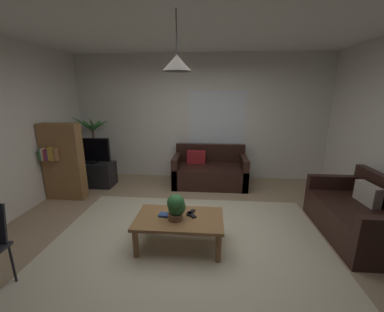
{
  "coord_description": "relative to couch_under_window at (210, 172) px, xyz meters",
  "views": [
    {
      "loc": [
        0.26,
        -2.89,
        1.9
      ],
      "look_at": [
        0.0,
        0.3,
        1.05
      ],
      "focal_mm": 22.13,
      "sensor_mm": 36.0,
      "label": 1
    }
  ],
  "objects": [
    {
      "name": "floor",
      "position": [
        -0.24,
        -1.92,
        -0.29
      ],
      "size": [
        5.54,
        4.8,
        0.02
      ],
      "primitive_type": "cube",
      "color": "#9E8466",
      "rests_on": "ground"
    },
    {
      "name": "rug",
      "position": [
        -0.24,
        -2.12,
        -0.27
      ],
      "size": [
        3.6,
        2.64,
        0.01
      ],
      "primitive_type": "cube",
      "color": "beige",
      "rests_on": "ground"
    },
    {
      "name": "wall_back",
      "position": [
        -0.24,
        0.51,
        1.09
      ],
      "size": [
        5.66,
        0.06,
        2.72
      ],
      "primitive_type": "cube",
      "color": "silver",
      "rests_on": "ground"
    },
    {
      "name": "ceiling",
      "position": [
        -0.24,
        -1.92,
        2.46
      ],
      "size": [
        5.54,
        4.8,
        0.02
      ],
      "primitive_type": "cube",
      "color": "white"
    },
    {
      "name": "window_pane",
      "position": [
        0.15,
        0.48,
        1.1
      ],
      "size": [
        1.23,
        0.01,
        1.2
      ],
      "primitive_type": "cube",
      "color": "white"
    },
    {
      "name": "couch_under_window",
      "position": [
        0.0,
        0.0,
        0.0
      ],
      "size": [
        1.52,
        0.84,
        0.82
      ],
      "color": "black",
      "rests_on": "ground"
    },
    {
      "name": "couch_right_side",
      "position": [
        2.05,
        -1.76,
        0.0
      ],
      "size": [
        0.84,
        1.45,
        0.82
      ],
      "rotation": [
        0.0,
        0.0,
        -1.57
      ],
      "color": "black",
      "rests_on": "ground"
    },
    {
      "name": "coffee_table",
      "position": [
        -0.36,
        -2.18,
        0.07
      ],
      "size": [
        1.09,
        0.64,
        0.4
      ],
      "color": "olive",
      "rests_on": "ground"
    },
    {
      "name": "book_on_table_0",
      "position": [
        -0.55,
        -2.16,
        0.14
      ],
      "size": [
        0.13,
        0.12,
        0.03
      ],
      "primitive_type": "cube",
      "rotation": [
        0.0,
        0.0,
        -0.13
      ],
      "color": "#2D4C8C",
      "rests_on": "coffee_table"
    },
    {
      "name": "remote_on_table_0",
      "position": [
        -0.22,
        -2.07,
        0.14
      ],
      "size": [
        0.11,
        0.17,
        0.02
      ],
      "primitive_type": "cube",
      "rotation": [
        0.0,
        0.0,
        5.9
      ],
      "color": "black",
      "rests_on": "coffee_table"
    },
    {
      "name": "remote_on_table_1",
      "position": [
        -0.21,
        -2.12,
        0.14
      ],
      "size": [
        0.13,
        0.16,
        0.02
      ],
      "primitive_type": "cube",
      "rotation": [
        0.0,
        0.0,
        0.62
      ],
      "color": "black",
      "rests_on": "coffee_table"
    },
    {
      "name": "potted_plant_on_table",
      "position": [
        -0.39,
        -2.21,
        0.3
      ],
      "size": [
        0.23,
        0.24,
        0.33
      ],
      "color": "brown",
      "rests_on": "coffee_table"
    },
    {
      "name": "tv_stand",
      "position": [
        -2.46,
        -0.27,
        -0.03
      ],
      "size": [
        0.9,
        0.44,
        0.5
      ],
      "primitive_type": "cube",
      "color": "black",
      "rests_on": "ground"
    },
    {
      "name": "tv",
      "position": [
        -2.46,
        -0.29,
        0.5
      ],
      "size": [
        0.85,
        0.16,
        0.53
      ],
      "color": "black",
      "rests_on": "tv_stand"
    },
    {
      "name": "potted_palm_corner",
      "position": [
        -2.64,
        0.27,
        0.35
      ],
      "size": [
        0.81,
        0.8,
        1.49
      ],
      "color": "brown",
      "rests_on": "ground"
    },
    {
      "name": "bookshelf_corner",
      "position": [
        -2.65,
        -0.91,
        0.43
      ],
      "size": [
        0.7,
        0.31,
        1.4
      ],
      "color": "olive",
      "rests_on": "ground"
    },
    {
      "name": "pendant_lamp",
      "position": [
        -0.36,
        -2.18,
        1.93
      ],
      "size": [
        0.31,
        0.31,
        0.6
      ],
      "color": "black"
    }
  ]
}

